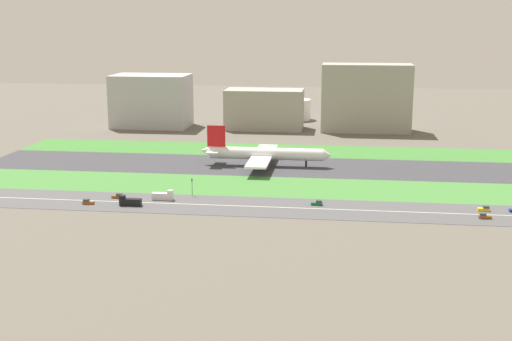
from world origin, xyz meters
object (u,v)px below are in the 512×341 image
object	(u,v)px
traffic_light	(192,186)
office_tower	(366,98)
car_0	(118,196)
car_2	(484,216)
fuel_tank_west	(294,109)
truck_1	(163,196)
terminal_building	(152,101)
hangar_building	(264,109)
fuel_tank_centre	(346,109)
airliner	(263,154)
car_1	(88,202)
car_4	(484,209)
car_3	(317,203)
truck_0	(130,202)

from	to	relation	value
traffic_light	office_tower	size ratio (longest dim) A/B	0.13
car_0	car_2	bearing A→B (deg)	-4.04
car_2	fuel_tank_west	distance (m)	252.51
truck_1	office_tower	bearing A→B (deg)	64.81
truck_1	terminal_building	xyz separation A→B (m)	(-56.83, 182.00, 15.75)
hangar_building	fuel_tank_centre	distance (m)	70.03
hangar_building	office_tower	distance (m)	66.52
airliner	car_1	world-z (taller)	airliner
truck_1	fuel_tank_centre	bearing A→B (deg)	72.15
office_tower	fuel_tank_centre	distance (m)	48.53
hangar_building	office_tower	xyz separation A→B (m)	(65.97, 0.00, 8.51)
car_4	terminal_building	size ratio (longest dim) A/B	0.09
car_2	car_0	xyz separation A→B (m)	(-141.43, 10.00, 0.00)
car_1	car_4	distance (m)	152.50
car_4	car_1	bearing A→B (deg)	-176.24
car_3	traffic_light	bearing A→B (deg)	171.19
airliner	car_2	xyz separation A→B (m)	(90.31, -78.00, -5.31)
office_tower	fuel_tank_west	world-z (taller)	office_tower
car_4	truck_1	size ratio (longest dim) A/B	0.52
car_1	truck_1	distance (m)	29.40
car_4	car_3	size ratio (longest dim) A/B	1.00
airliner	fuel_tank_west	world-z (taller)	airliner
hangar_building	airliner	bearing A→B (deg)	-83.67
truck_0	fuel_tank_west	size ratio (longest dim) A/B	0.34
car_1	fuel_tank_west	xyz separation A→B (m)	(63.32, 237.00, 6.38)
airliner	car_3	world-z (taller)	airliner
traffic_light	car_3	bearing A→B (deg)	-8.81
car_4	car_3	xyz separation A→B (m)	(-62.89, 0.00, 0.00)
car_2	office_tower	size ratio (longest dim) A/B	0.08
car_0	fuel_tank_west	size ratio (longest dim) A/B	0.18
truck_1	office_tower	world-z (taller)	office_tower
car_4	hangar_building	xyz separation A→B (m)	(-104.91, 182.00, 12.12)
car_2	car_4	bearing A→B (deg)	-101.08
car_4	car_3	distance (m)	62.89
traffic_light	hangar_building	xyz separation A→B (m)	(9.54, 174.01, 8.75)
car_3	fuel_tank_west	xyz separation A→B (m)	(-25.96, 227.00, 6.38)
office_tower	car_1	bearing A→B (deg)	-120.53
car_2	fuel_tank_west	size ratio (longest dim) A/B	0.18
car_2	fuel_tank_centre	distance (m)	242.23
airliner	car_4	world-z (taller)	airliner
car_1	car_3	bearing A→B (deg)	-173.61
fuel_tank_west	airliner	bearing A→B (deg)	-91.23
car_1	truck_0	size ratio (longest dim) A/B	0.52
truck_0	truck_1	bearing A→B (deg)	-136.67
car_2	hangar_building	world-z (taller)	hangar_building
traffic_light	hangar_building	world-z (taller)	hangar_building
airliner	truck_1	world-z (taller)	airliner
car_3	fuel_tank_centre	bearing A→B (deg)	87.11
truck_0	fuel_tank_centre	size ratio (longest dim) A/B	0.34
fuel_tank_west	car_0	bearing A→B (deg)	-103.51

